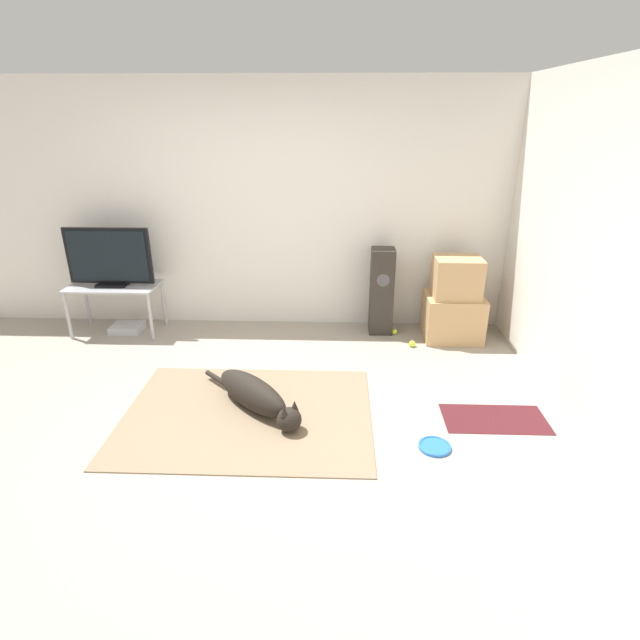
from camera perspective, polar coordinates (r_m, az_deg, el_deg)
name	(u,v)px	position (r m, az deg, el deg)	size (l,w,h in m)	color
ground_plane	(231,426)	(3.92, -10.12, -11.87)	(12.00, 12.00, 0.00)	#9E9384
wall_back	(263,208)	(5.39, -6.51, 12.57)	(8.00, 0.06, 2.55)	silver
wall_right	(619,268)	(3.75, 30.98, 5.10)	(0.06, 8.00, 2.55)	silver
area_rug	(248,414)	(4.04, -8.26, -10.57)	(1.93, 1.45, 0.01)	#847056
dog	(256,395)	(4.00, -7.34, -8.53)	(0.91, 0.87, 0.27)	black
frisbee	(435,446)	(3.73, 12.97, -13.89)	(0.23, 0.23, 0.03)	blue
cardboard_box_lower	(453,317)	(5.38, 14.91, 0.36)	(0.58, 0.49, 0.47)	tan
cardboard_box_upper	(457,277)	(5.22, 15.35, 4.73)	(0.46, 0.39, 0.41)	tan
floor_speaker	(382,291)	(5.31, 7.04, 3.27)	(0.24, 0.24, 0.92)	#2D2823
tv_stand	(114,292)	(5.70, -22.44, 3.03)	(0.92, 0.48, 0.53)	#A8A8AD
tv	(109,258)	(5.60, -22.98, 6.59)	(0.88, 0.20, 0.61)	black
tennis_ball_by_boxes	(394,332)	(5.40, 8.50, -1.33)	(0.07, 0.07, 0.07)	#C6E033
tennis_ball_near_speaker	(412,344)	(5.15, 10.50, -2.69)	(0.07, 0.07, 0.07)	#C6E033
game_console	(127,328)	(5.81, -21.16, -0.86)	(0.33, 0.26, 0.08)	#B7B7BC
door_mat	(495,419)	(4.17, 19.33, -10.61)	(0.79, 0.41, 0.01)	#47191E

